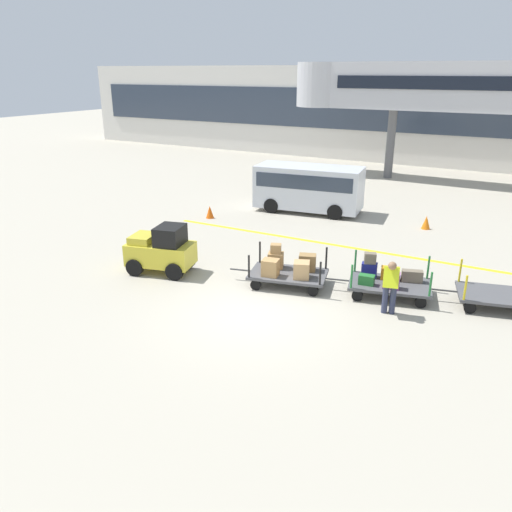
{
  "coord_description": "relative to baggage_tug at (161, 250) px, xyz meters",
  "views": [
    {
      "loc": [
        6.1,
        -10.74,
        6.2
      ],
      "look_at": [
        -0.99,
        1.86,
        0.87
      ],
      "focal_mm": 35.5,
      "sensor_mm": 36.0,
      "label": 1
    }
  ],
  "objects": [
    {
      "name": "terminal_building",
      "position": [
        4.07,
        24.86,
        2.51
      ],
      "size": [
        60.81,
        2.51,
        6.52
      ],
      "color": "silver",
      "rests_on": "ground_plane"
    },
    {
      "name": "ground_plane",
      "position": [
        4.07,
        -1.12,
        -0.75
      ],
      "size": [
        120.0,
        120.0,
        0.0
      ],
      "primitive_type": "plane",
      "color": "#A8A08E"
    },
    {
      "name": "baggage_tug",
      "position": [
        0.0,
        0.0,
        0.0
      ],
      "size": [
        2.31,
        1.66,
        1.58
      ],
      "color": "gold",
      "rests_on": "ground_plane"
    },
    {
      "name": "apron_lead_line",
      "position": [
        5.13,
        5.31,
        -0.75
      ],
      "size": [
        16.34,
        0.49,
        0.01
      ],
      "primitive_type": "cube",
      "rotation": [
        0.0,
        0.0,
        0.02
      ],
      "color": "yellow",
      "rests_on": "ground_plane"
    },
    {
      "name": "safety_cone_near",
      "position": [
        6.45,
        9.09,
        -0.48
      ],
      "size": [
        0.36,
        0.36,
        0.55
      ],
      "primitive_type": "cone",
      "color": "orange",
      "rests_on": "ground_plane"
    },
    {
      "name": "jet_bridge",
      "position": [
        5.29,
        18.87,
        4.54
      ],
      "size": [
        19.94,
        3.0,
        6.65
      ],
      "color": "#B7B7BC",
      "rests_on": "ground_plane"
    },
    {
      "name": "shuttle_van",
      "position": [
        1.07,
        9.23,
        0.48
      ],
      "size": [
        5.01,
        2.53,
        2.1
      ],
      "color": "silver",
      "rests_on": "ground_plane"
    },
    {
      "name": "baggage_handler",
      "position": [
        7.25,
        0.59,
        0.11
      ],
      "size": [
        0.49,
        0.51,
        1.56
      ],
      "color": "#2D334C",
      "rests_on": "ground_plane"
    },
    {
      "name": "baggage_cart_middle",
      "position": [
        6.86,
        1.8,
        -0.27
      ],
      "size": [
        3.09,
        1.93,
        1.15
      ],
      "color": "#4C4C4F",
      "rests_on": "ground_plane"
    },
    {
      "name": "baggage_cart_tail",
      "position": [
        9.84,
        2.51,
        -0.41
      ],
      "size": [
        3.09,
        1.93,
        1.1
      ],
      "color": "#4C4C4F",
      "rests_on": "ground_plane"
    },
    {
      "name": "baggage_cart_lead",
      "position": [
        4.03,
        1.04,
        -0.22
      ],
      "size": [
        3.09,
        1.93,
        1.17
      ],
      "color": "#4C4C4F",
      "rests_on": "ground_plane"
    },
    {
      "name": "safety_cone_far",
      "position": [
        -2.28,
        6.07,
        -0.48
      ],
      "size": [
        0.36,
        0.36,
        0.55
      ],
      "primitive_type": "cone",
      "color": "#EA590F",
      "rests_on": "ground_plane"
    }
  ]
}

